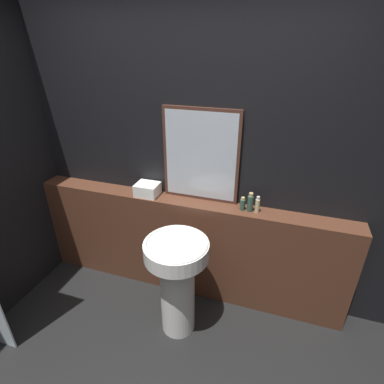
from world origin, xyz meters
The scene contains 8 objects.
wall_back centered at (0.00, 1.50, 1.25)m, with size 8.00×0.06×2.50m.
vanity_counter centered at (0.00, 1.37, 0.48)m, with size 2.85×0.20×0.96m.
pedestal_sink centered at (0.09, 0.90, 0.54)m, with size 0.49×0.49×0.88m.
mirror centered at (0.11, 1.45, 1.35)m, with size 0.64×0.03×0.78m.
towel_stack centered at (-0.35, 1.37, 1.02)m, with size 0.20×0.17×0.11m.
shampoo_bottle centered at (0.49, 1.37, 1.02)m, with size 0.04×0.04×0.11m.
conditioner_bottle centered at (0.55, 1.37, 1.04)m, with size 0.05×0.05×0.16m.
lotion_bottle centered at (0.61, 1.37, 1.03)m, with size 0.04×0.04×0.14m.
Camera 1 is at (0.76, -0.75, 2.19)m, focal length 28.00 mm.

